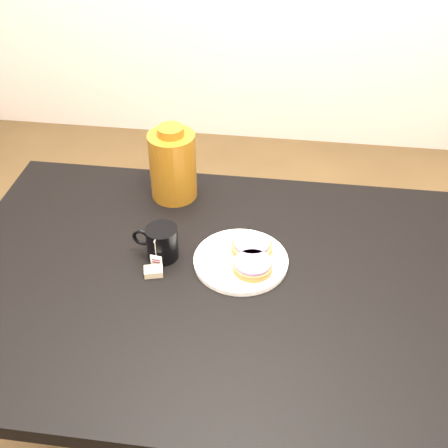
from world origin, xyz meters
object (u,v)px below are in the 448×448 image
object	(u,v)px
bagel_front	(253,265)
bagel_package	(173,165)
bagel_back	(252,246)
teabag_pouch	(153,272)
table	(231,304)
plate	(241,260)
mug	(161,242)

from	to	relation	value
bagel_front	bagel_package	world-z (taller)	bagel_package
bagel_front	bagel_back	bearing A→B (deg)	97.20
bagel_package	teabag_pouch	bearing A→B (deg)	-87.26
teabag_pouch	bagel_package	bearing A→B (deg)	92.74
table	bagel_back	distance (m)	0.15
table	bagel_package	world-z (taller)	bagel_package
bagel_front	teabag_pouch	distance (m)	0.24
bagel_front	teabag_pouch	size ratio (longest dim) A/B	2.96
plate	bagel_front	world-z (taller)	bagel_front
bagel_back	bagel_package	world-z (taller)	bagel_package
bagel_back	bagel_front	xyz separation A→B (m)	(0.01, -0.07, 0.00)
plate	bagel_package	bearing A→B (deg)	129.97
teabag_pouch	mug	bearing A→B (deg)	84.29
mug	plate	bearing A→B (deg)	8.38
table	teabag_pouch	xyz separation A→B (m)	(-0.19, -0.01, 0.09)
table	plate	distance (m)	0.11
mug	bagel_package	size ratio (longest dim) A/B	0.57
teabag_pouch	bagel_package	xyz separation A→B (m)	(-0.02, 0.34, 0.09)
teabag_pouch	bagel_package	size ratio (longest dim) A/B	0.20
table	teabag_pouch	distance (m)	0.21
table	plate	xyz separation A→B (m)	(0.01, 0.06, 0.09)
table	bagel_front	world-z (taller)	bagel_front
mug	bagel_package	xyz separation A→B (m)	(-0.02, 0.27, 0.06)
teabag_pouch	bagel_package	distance (m)	0.35
bagel_back	bagel_front	bearing A→B (deg)	-82.80
bagel_front	mug	bearing A→B (deg)	171.91
bagel_front	bagel_package	bearing A→B (deg)	130.40
bagel_package	table	bearing A→B (deg)	-57.82
plate	mug	size ratio (longest dim) A/B	1.89
bagel_front	table	bearing A→B (deg)	-147.38
plate	bagel_front	distance (m)	0.05
table	bagel_back	xyz separation A→B (m)	(0.04, 0.10, 0.11)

